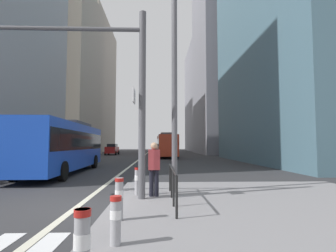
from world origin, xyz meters
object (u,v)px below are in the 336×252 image
Objects in this scene: street_lamp_post at (174,49)px; car_oncoming_mid at (112,149)px; bollard_left at (116,218)px; bollard_right at (119,197)px; city_bus_blue_oncoming at (64,144)px; city_bus_red_receding at (167,144)px; traffic_signal_gantry at (76,72)px; car_receding_far at (157,149)px; bollard_back at (137,180)px; car_receding_near at (168,148)px; bollard_front at (82,247)px; pedestrian_waiting at (154,166)px.

car_oncoming_mid is at bearing 102.82° from street_lamp_post.
bollard_left is 1.51m from bollard_right.
city_bus_red_receding is at bearing 70.99° from city_bus_blue_oncoming.
traffic_signal_gantry is at bearing -97.20° from city_bus_red_receding.
car_receding_far is 0.74× the size of traffic_signal_gantry.
street_lamp_post is (8.81, -38.70, 4.29)m from car_oncoming_mid.
bollard_back is at bearing -162.56° from street_lamp_post.
traffic_signal_gantry reaches higher than city_bus_red_receding.
car_receding_far is at bearing -103.35° from car_receding_near.
car_receding_near is 59.57m from bollard_front.
car_oncoming_mid is 4.72× the size of bollard_front.
pedestrian_waiting is at bearing 74.87° from bollard_right.
city_bus_blue_oncoming is 45.92m from car_receding_near.
city_bus_red_receding is 12.23× the size of bollard_back.
city_bus_blue_oncoming reaches higher than bollard_back.
bollard_left is 0.46× the size of pedestrian_waiting.
bollard_front is (-1.44, -6.35, -4.61)m from street_lamp_post.
city_bus_blue_oncoming is 1.87× the size of traffic_signal_gantry.
car_receding_far is 49.04m from bollard_front.
bollard_left is (-1.88, -33.84, -1.23)m from city_bus_red_receding.
city_bus_blue_oncoming is 9.90m from traffic_signal_gantry.
city_bus_blue_oncoming is 13.97m from bollard_left.
bollard_right is 1.02× the size of bollard_back.
city_bus_red_receding is 32.42m from bollard_right.
car_receding_near is 4.28× the size of bollard_front.
pedestrian_waiting is at bearing -55.47° from city_bus_blue_oncoming.
bollard_right is (-1.45, -3.38, -4.62)m from street_lamp_post.
car_receding_near is (8.18, 45.17, -0.85)m from city_bus_blue_oncoming.
bollard_right is (-0.01, 2.97, -0.01)m from bollard_front.
city_bus_red_receding is 13.56m from car_oncoming_mid.
car_receding_far reaches higher than bollard_front.
bollard_left is (-0.34, -47.57, -0.39)m from car_receding_far.
city_bus_blue_oncoming is at bearing 110.96° from traffic_signal_gantry.
bollard_right is at bearing 90.19° from bollard_front.
car_receding_far is 4.96× the size of bollard_front.
car_oncoming_mid is at bearing 133.94° from city_bus_red_receding.
traffic_signal_gantry is 6.70× the size of bollard_front.
bollard_front is at bearing -89.81° from bollard_right.
car_oncoming_mid is at bearing 99.29° from bollard_front.
bollard_front is 1.03× the size of bollard_back.
bollard_back is at bearing -79.10° from car_oncoming_mid.
city_bus_red_receding is 11.89× the size of bollard_front.
car_oncoming_mid is 40.18m from pedestrian_waiting.
car_oncoming_mid is at bearing 94.02° from city_bus_blue_oncoming.
car_receding_far is at bearing 90.31° from pedestrian_waiting.
bollard_right is (7.36, -42.08, -0.32)m from car_oncoming_mid.
street_lamp_post is at bearing 17.44° from bollard_back.
car_receding_far is 2.67× the size of pedestrian_waiting.
street_lamp_post reaches higher than bollard_front.
pedestrian_waiting is (-2.25, -53.80, 0.14)m from car_receding_near.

